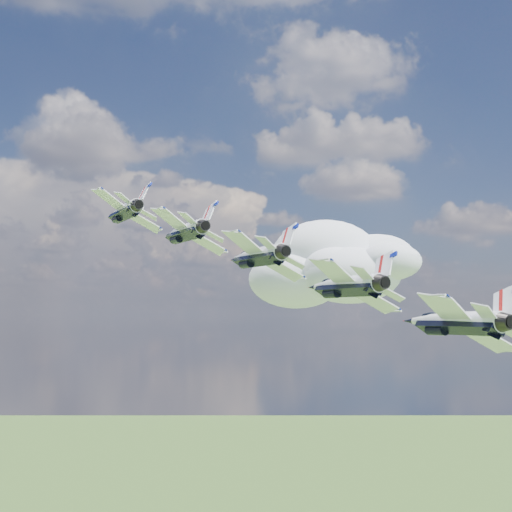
{
  "coord_description": "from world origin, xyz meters",
  "views": [
    {
      "loc": [
        -18.55,
        -96.27,
        140.88
      ],
      "look_at": [
        -16.16,
        -16.01,
        147.53
      ],
      "focal_mm": 50.0,
      "sensor_mm": 36.0,
      "label": 1
    }
  ],
  "objects_px": {
    "jet_0": "(124,212)",
    "jet_4": "(452,321)",
    "jet_3": "(343,285)",
    "jet_2": "(256,256)",
    "jet_1": "(184,232)"
  },
  "relations": [
    {
      "from": "jet_2",
      "to": "jet_3",
      "type": "distance_m",
      "value": 12.22
    },
    {
      "from": "jet_0",
      "to": "jet_4",
      "type": "bearing_deg",
      "value": -66.08
    },
    {
      "from": "jet_1",
      "to": "jet_3",
      "type": "relative_size",
      "value": 1.0
    },
    {
      "from": "jet_3",
      "to": "jet_4",
      "type": "bearing_deg",
      "value": -66.08
    },
    {
      "from": "jet_0",
      "to": "jet_4",
      "type": "xyz_separation_m",
      "value": [
        34.87,
        -31.05,
        -14.5
      ]
    },
    {
      "from": "jet_4",
      "to": "jet_3",
      "type": "bearing_deg",
      "value": 113.92
    },
    {
      "from": "jet_0",
      "to": "jet_4",
      "type": "relative_size",
      "value": 1.0
    },
    {
      "from": "jet_3",
      "to": "jet_2",
      "type": "bearing_deg",
      "value": 113.92
    },
    {
      "from": "jet_0",
      "to": "jet_1",
      "type": "xyz_separation_m",
      "value": [
        8.72,
        -7.76,
        -3.63
      ]
    },
    {
      "from": "jet_0",
      "to": "jet_2",
      "type": "xyz_separation_m",
      "value": [
        17.43,
        -15.53,
        -7.25
      ]
    },
    {
      "from": "jet_3",
      "to": "jet_4",
      "type": "distance_m",
      "value": 12.22
    },
    {
      "from": "jet_0",
      "to": "jet_1",
      "type": "distance_m",
      "value": 12.22
    },
    {
      "from": "jet_1",
      "to": "jet_3",
      "type": "height_order",
      "value": "jet_1"
    },
    {
      "from": "jet_0",
      "to": "jet_2",
      "type": "bearing_deg",
      "value": -66.08
    },
    {
      "from": "jet_0",
      "to": "jet_4",
      "type": "height_order",
      "value": "jet_0"
    }
  ]
}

